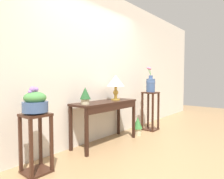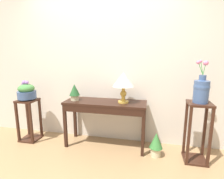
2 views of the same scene
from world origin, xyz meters
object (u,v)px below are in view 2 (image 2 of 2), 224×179
object	(u,v)px
flower_vase_tall_right	(201,89)
planter_bowl_wide_left	(27,92)
potted_plant_floor	(156,143)
table_lamp	(123,81)
pedestal_stand_right	(197,132)
console_table	(105,108)
potted_plant_on_console	(75,91)
pedestal_stand_left	(29,120)

from	to	relation	value
flower_vase_tall_right	planter_bowl_wide_left	bearing A→B (deg)	178.84
flower_vase_tall_right	potted_plant_floor	distance (m)	0.99
table_lamp	pedestal_stand_right	size ratio (longest dim) A/B	0.54
console_table	potted_plant_on_console	distance (m)	0.55
console_table	table_lamp	distance (m)	0.52
table_lamp	pedestal_stand_right	world-z (taller)	table_lamp
table_lamp	console_table	bearing A→B (deg)	-175.03
planter_bowl_wide_left	flower_vase_tall_right	world-z (taller)	flower_vase_tall_right
potted_plant_on_console	pedestal_stand_right	size ratio (longest dim) A/B	0.31
console_table	pedestal_stand_right	size ratio (longest dim) A/B	1.51
potted_plant_on_console	pedestal_stand_right	xyz separation A→B (m)	(1.83, -0.10, -0.47)
console_table	pedestal_stand_left	world-z (taller)	console_table
potted_plant_on_console	potted_plant_floor	bearing A→B (deg)	-5.31
potted_plant_on_console	planter_bowl_wide_left	bearing A→B (deg)	-176.68
potted_plant_on_console	flower_vase_tall_right	world-z (taller)	flower_vase_tall_right
pedestal_stand_left	flower_vase_tall_right	size ratio (longest dim) A/B	1.30
console_table	pedestal_stand_left	xyz separation A→B (m)	(-1.33, -0.06, -0.28)
pedestal_stand_left	potted_plant_floor	bearing A→B (deg)	-1.91
pedestal_stand_right	flower_vase_tall_right	bearing A→B (deg)	89.72
table_lamp	potted_plant_floor	xyz separation A→B (m)	(0.51, -0.16, -0.88)
flower_vase_tall_right	potted_plant_on_console	bearing A→B (deg)	176.77
flower_vase_tall_right	potted_plant_floor	size ratio (longest dim) A/B	1.51
flower_vase_tall_right	potted_plant_floor	bearing A→B (deg)	-178.17
console_table	pedestal_stand_right	bearing A→B (deg)	-4.88
table_lamp	potted_plant_floor	distance (m)	1.03
console_table	table_lamp	bearing A→B (deg)	4.97
console_table	pedestal_stand_right	world-z (taller)	pedestal_stand_right
table_lamp	pedestal_stand_right	distance (m)	1.25
flower_vase_tall_right	console_table	bearing A→B (deg)	175.16
table_lamp	potted_plant_on_console	bearing A→B (deg)	-177.44
pedestal_stand_left	pedestal_stand_right	bearing A→B (deg)	-1.18
table_lamp	potted_plant_floor	size ratio (longest dim) A/B	1.25
table_lamp	pedestal_stand_left	size ratio (longest dim) A/B	0.64
console_table	flower_vase_tall_right	size ratio (longest dim) A/B	2.30
potted_plant_on_console	pedestal_stand_left	xyz separation A→B (m)	(-0.84, -0.05, -0.53)
pedestal_stand_right	potted_plant_floor	world-z (taller)	pedestal_stand_right
potted_plant_on_console	pedestal_stand_right	distance (m)	1.89
pedestal_stand_left	planter_bowl_wide_left	world-z (taller)	planter_bowl_wide_left
table_lamp	potted_plant_on_console	world-z (taller)	table_lamp
table_lamp	planter_bowl_wide_left	bearing A→B (deg)	-177.05
table_lamp	pedestal_stand_left	world-z (taller)	table_lamp
potted_plant_on_console	pedestal_stand_right	world-z (taller)	potted_plant_on_console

